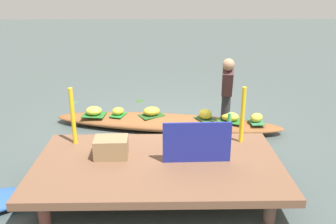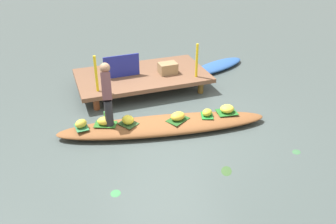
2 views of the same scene
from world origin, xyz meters
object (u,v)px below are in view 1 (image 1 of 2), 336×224
Objects in this scene: banana_bunch_0 at (118,111)px; vendor_person at (227,86)px; banana_bunch_5 at (152,111)px; produce_crate at (111,147)px; banana_bunch_1 at (230,117)px; market_banner at (197,142)px; banana_bunch_3 at (205,114)px; water_bottle at (229,119)px; vendor_boat at (166,123)px; banana_bunch_2 at (94,111)px; banana_bunch_4 at (257,118)px.

vendor_person is at bearing 167.94° from banana_bunch_0.
banana_bunch_5 is 2.04m from produce_crate.
banana_bunch_1 is 2.02m from market_banner.
banana_bunch_0 is 0.26× the size of market_banner.
banana_bunch_3 is at bearing 171.93° from banana_bunch_0.
banana_bunch_5 is 2.25m from market_banner.
market_banner reaches higher than water_bottle.
produce_crate is at bearing 41.62° from vendor_person.
vendor_boat is 13.80× the size of banana_bunch_1.
banana_bunch_1 is 1.50× the size of water_bottle.
banana_bunch_1 is 0.26× the size of vendor_person.
vendor_boat is at bearing 174.75° from banana_bunch_2.
banana_bunch_4 reaches higher than vendor_boat.
banana_bunch_1 is at bearing -104.61° from water_bottle.
vendor_boat is at bearing -81.55° from market_banner.
water_bottle is (-1.10, 0.38, 0.22)m from vendor_boat.
banana_bunch_1 is 0.45m from banana_bunch_3.
banana_bunch_2 is at bearing -0.86° from banana_bunch_0.
banana_bunch_2 is 2.12m from produce_crate.
vendor_person is (0.10, 0.06, 0.60)m from banana_bunch_1.
banana_bunch_5 reaches higher than banana_bunch_1.
banana_bunch_3 is 1.03× the size of banana_bunch_4.
market_banner is (-0.64, 2.13, 0.35)m from banana_bunch_5.
water_bottle reaches higher than banana_bunch_0.
banana_bunch_1 is 1.23× the size of banana_bunch_3.
water_bottle is (-0.06, 0.09, -0.58)m from vendor_person.
vendor_person reaches higher than banana_bunch_2.
banana_bunch_5 is (0.98, -0.18, -0.01)m from banana_bunch_3.
banana_bunch_5 is 1.45m from water_bottle.
banana_bunch_2 is at bearing -2.71° from banana_bunch_5.
water_bottle is 1.86m from market_banner.
water_bottle is 0.47× the size of produce_crate.
water_bottle is at bearing 75.39° from banana_bunch_1.
banana_bunch_2 is at bearing -6.50° from banana_bunch_3.
vendor_person is 0.59m from water_bottle.
vendor_person is 5.79× the size of water_bottle.
banana_bunch_3 is 2.01m from market_banner.
banana_bunch_4 is at bearing -169.23° from water_bottle.
produce_crate is (1.86, 1.51, 0.19)m from water_bottle.
vendor_boat is 1.18m from water_bottle.
banana_bunch_0 is 0.90× the size of banana_bunch_3.
banana_bunch_2 is 1.21× the size of banana_bunch_4.
banana_bunch_1 is at bearing 167.74° from banana_bunch_5.
banana_bunch_3 is 1.22× the size of water_bottle.
produce_crate is at bearing 94.16° from banana_bunch_0.
banana_bunch_0 is 0.19× the size of vendor_person.
vendor_person reaches higher than produce_crate.
market_banner reaches higher than banana_bunch_2.
banana_bunch_5 is 0.70× the size of produce_crate.
banana_bunch_3 is at bearing -11.21° from banana_bunch_4.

